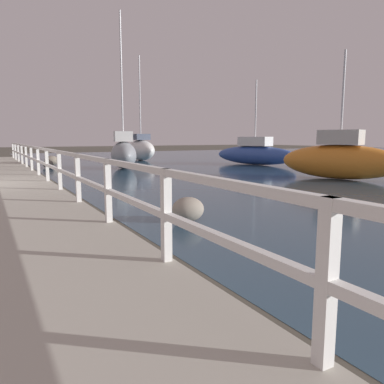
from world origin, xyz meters
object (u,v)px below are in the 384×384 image
(sailboat_gray, at_px, (123,153))
(sailboat_orange, at_px, (339,159))
(sailboat_white, at_px, (141,149))
(sailboat_blue, at_px, (255,154))

(sailboat_gray, height_order, sailboat_orange, sailboat_gray)
(sailboat_white, xyz_separation_m, sailboat_blue, (4.54, -7.59, -0.15))
(sailboat_orange, bearing_deg, sailboat_blue, 53.63)
(sailboat_gray, bearing_deg, sailboat_white, 74.00)
(sailboat_blue, bearing_deg, sailboat_gray, 157.61)
(sailboat_white, relative_size, sailboat_orange, 1.48)
(sailboat_white, height_order, sailboat_blue, sailboat_white)
(sailboat_white, height_order, sailboat_orange, sailboat_white)
(sailboat_orange, bearing_deg, sailboat_white, 77.06)
(sailboat_gray, relative_size, sailboat_orange, 1.61)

